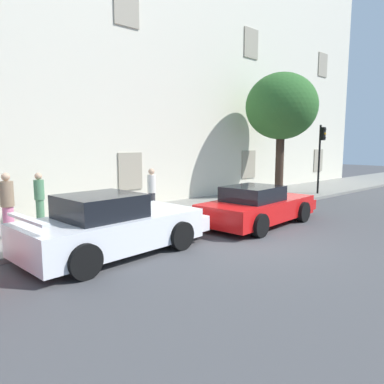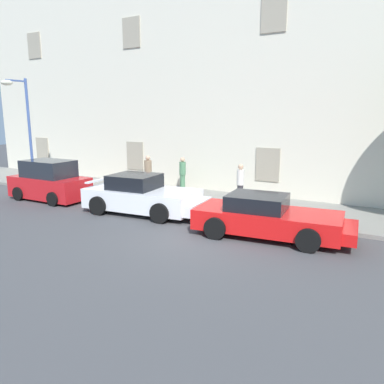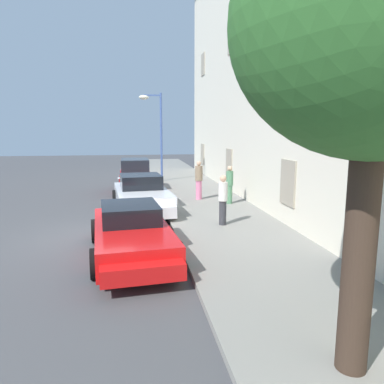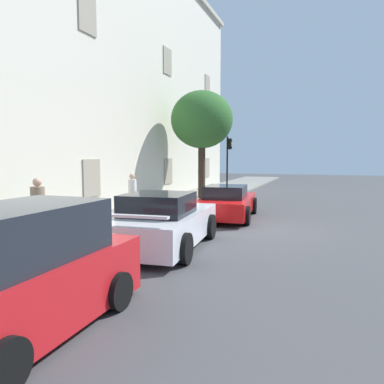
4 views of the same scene
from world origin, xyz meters
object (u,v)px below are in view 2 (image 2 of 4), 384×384
pedestrian_admiring (183,174)px  pedestrian_bystander (148,174)px  street_lamp (21,112)px  sportscar_yellow_flank (272,219)px  hatchback_parked (49,182)px  sportscar_red_lead (145,197)px  pedestrian_strolling (240,184)px

pedestrian_admiring → pedestrian_bystander: bearing=-136.6°
street_lamp → sportscar_yellow_flank: bearing=-5.9°
pedestrian_admiring → pedestrian_bystander: pedestrian_bystander is taller
sportscar_yellow_flank → hatchback_parked: bearing=179.2°
sportscar_yellow_flank → street_lamp: 14.22m
sportscar_yellow_flank → hatchback_parked: (-10.43, 0.15, 0.22)m
sportscar_red_lead → sportscar_yellow_flank: bearing=-4.4°
pedestrian_bystander → hatchback_parked: bearing=-139.5°
hatchback_parked → street_lamp: (-3.32, 1.27, 3.12)m
sportscar_red_lead → hatchback_parked: hatchback_parked is taller
sportscar_red_lead → street_lamp: bearing=173.1°
sportscar_red_lead → sportscar_yellow_flank: (5.24, -0.40, -0.06)m
pedestrian_strolling → pedestrian_bystander: 4.70m
sportscar_red_lead → pedestrian_bystander: size_ratio=2.76×
sportscar_yellow_flank → hatchback_parked: size_ratio=1.35×
hatchback_parked → pedestrian_bystander: bearing=40.5°
hatchback_parked → pedestrian_strolling: bearing=19.5°
sportscar_red_lead → pedestrian_bystander: 3.23m
street_lamp → pedestrian_strolling: (11.41, 1.60, -2.91)m
pedestrian_admiring → pedestrian_bystander: (-1.21, -1.14, 0.06)m
sportscar_yellow_flank → pedestrian_bystander: size_ratio=2.82×
sportscar_yellow_flank → pedestrian_bystander: pedestrian_bystander is taller
street_lamp → pedestrian_bystander: (6.71, 1.63, -2.88)m
hatchback_parked → sportscar_red_lead: bearing=2.7°
hatchback_parked → street_lamp: bearing=159.0°
pedestrian_admiring → pedestrian_strolling: (3.49, -1.17, 0.02)m
sportscar_red_lead → street_lamp: 9.18m
hatchback_parked → pedestrian_admiring: (4.61, 4.04, 0.19)m
pedestrian_admiring → sportscar_yellow_flank: bearing=-35.8°
sportscar_yellow_flank → street_lamp: bearing=174.1°
pedestrian_admiring → pedestrian_bystander: size_ratio=0.93×
sportscar_red_lead → pedestrian_strolling: 3.93m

